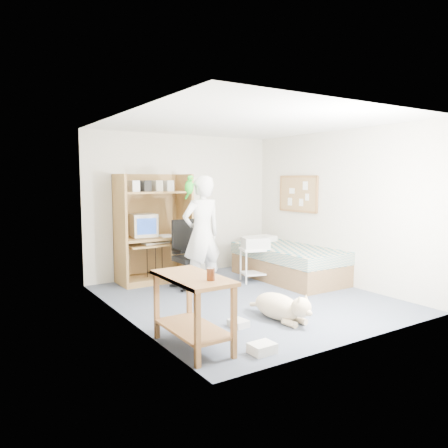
% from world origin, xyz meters
% --- Properties ---
extents(floor, '(4.00, 4.00, 0.00)m').
position_xyz_m(floor, '(0.00, 0.00, 0.00)').
color(floor, '#464E5F').
rests_on(floor, ground).
extents(wall_back, '(3.60, 0.02, 2.50)m').
position_xyz_m(wall_back, '(0.00, 2.00, 1.25)').
color(wall_back, beige).
rests_on(wall_back, floor).
extents(wall_right, '(0.02, 4.00, 2.50)m').
position_xyz_m(wall_right, '(1.80, 0.00, 1.25)').
color(wall_right, beige).
rests_on(wall_right, floor).
extents(wall_left, '(0.02, 4.00, 2.50)m').
position_xyz_m(wall_left, '(-1.80, 0.00, 1.25)').
color(wall_left, beige).
rests_on(wall_left, floor).
extents(ceiling, '(3.60, 4.00, 0.02)m').
position_xyz_m(ceiling, '(0.00, 0.00, 2.50)').
color(ceiling, white).
rests_on(ceiling, wall_back).
extents(computer_hutch, '(1.20, 0.63, 1.80)m').
position_xyz_m(computer_hutch, '(-0.70, 1.74, 0.82)').
color(computer_hutch, brown).
rests_on(computer_hutch, floor).
extents(bed, '(1.02, 2.02, 0.66)m').
position_xyz_m(bed, '(1.30, 0.62, 0.29)').
color(bed, brown).
rests_on(bed, floor).
extents(side_desk, '(0.50, 1.00, 0.75)m').
position_xyz_m(side_desk, '(-1.55, -1.20, 0.49)').
color(side_desk, brown).
rests_on(side_desk, floor).
extents(corkboard, '(0.04, 0.94, 0.66)m').
position_xyz_m(corkboard, '(1.77, 0.90, 1.45)').
color(corkboard, olive).
rests_on(corkboard, wall_right).
extents(office_chair, '(0.60, 0.60, 1.06)m').
position_xyz_m(office_chair, '(-0.40, 1.01, 0.38)').
color(office_chair, black).
rests_on(office_chair, floor).
extents(person, '(0.65, 0.44, 1.77)m').
position_xyz_m(person, '(-0.35, 0.70, 0.88)').
color(person, silver).
rests_on(person, floor).
extents(parrot, '(0.13, 0.23, 0.36)m').
position_xyz_m(parrot, '(-0.55, 0.72, 1.62)').
color(parrot, '#159115').
rests_on(parrot, person).
extents(dog, '(0.40, 1.04, 0.39)m').
position_xyz_m(dog, '(-0.23, -1.01, 0.17)').
color(dog, beige).
rests_on(dog, floor).
extents(printer_cart, '(0.57, 0.51, 0.57)m').
position_xyz_m(printer_cart, '(0.72, 0.77, 0.38)').
color(printer_cart, white).
rests_on(printer_cart, floor).
extents(printer, '(0.50, 0.44, 0.18)m').
position_xyz_m(printer, '(0.72, 0.77, 0.66)').
color(printer, beige).
rests_on(printer, printer_cart).
extents(crt_monitor, '(0.44, 0.46, 0.38)m').
position_xyz_m(crt_monitor, '(-0.87, 1.75, 0.96)').
color(crt_monitor, beige).
rests_on(crt_monitor, computer_hutch).
extents(keyboard, '(0.46, 0.21, 0.03)m').
position_xyz_m(keyboard, '(-0.72, 1.58, 0.67)').
color(keyboard, beige).
rests_on(keyboard, computer_hutch).
extents(pencil_cup, '(0.08, 0.08, 0.12)m').
position_xyz_m(pencil_cup, '(-0.33, 1.65, 0.82)').
color(pencil_cup, gold).
rests_on(pencil_cup, computer_hutch).
extents(drink_glass, '(0.08, 0.08, 0.12)m').
position_xyz_m(drink_glass, '(-1.50, -1.47, 0.81)').
color(drink_glass, '#411B0A').
rests_on(drink_glass, side_desk).
extents(floor_box_a, '(0.25, 0.20, 0.10)m').
position_xyz_m(floor_box_a, '(-1.04, -1.70, 0.05)').
color(floor_box_a, white).
rests_on(floor_box_a, floor).
extents(floor_box_b, '(0.20, 0.23, 0.08)m').
position_xyz_m(floor_box_b, '(-0.80, -0.93, 0.04)').
color(floor_box_b, '#B8B8B3').
rests_on(floor_box_b, floor).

